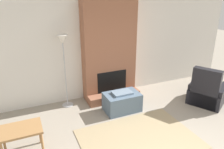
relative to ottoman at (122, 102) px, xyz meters
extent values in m
cube|color=silver|center=(0.04, 1.09, 1.06)|extent=(8.06, 0.06, 2.60)
cube|color=#935B42|center=(0.04, 0.88, 1.06)|extent=(1.43, 0.36, 2.60)
cube|color=#935B42|center=(0.04, 0.54, -0.13)|extent=(1.43, 0.31, 0.21)
cube|color=black|center=(0.04, 0.69, 0.26)|extent=(0.83, 0.02, 0.57)
cube|color=slate|center=(0.00, 0.00, -0.01)|extent=(0.86, 0.56, 0.45)
cube|color=slate|center=(0.00, 0.00, 0.24)|extent=(0.47, 0.31, 0.05)
cube|color=black|center=(2.27, -0.51, -0.05)|extent=(1.17, 1.15, 0.38)
cube|color=black|center=(1.97, -0.68, 0.28)|extent=(0.50, 0.68, 1.02)
cube|color=black|center=(2.43, -0.80, 0.03)|extent=(0.77, 0.52, 0.52)
cube|color=black|center=(2.11, -0.22, 0.03)|extent=(0.77, 0.52, 0.52)
cube|color=#9E7042|center=(-2.31, -0.70, 0.30)|extent=(0.71, 0.52, 0.04)
cylinder|color=#9E7042|center=(-2.00, -0.92, 0.02)|extent=(0.04, 0.04, 0.52)
cylinder|color=#9E7042|center=(-2.63, -0.48, 0.02)|extent=(0.04, 0.04, 0.52)
cylinder|color=#9E7042|center=(-2.00, -0.48, 0.02)|extent=(0.04, 0.04, 0.52)
cylinder|color=#ADADB2|center=(-1.18, 0.80, -0.23)|extent=(0.28, 0.28, 0.02)
cylinder|color=#ADADB2|center=(-1.18, 0.80, 0.59)|extent=(0.03, 0.03, 1.62)
cone|color=silver|center=(-1.18, 0.80, 1.50)|extent=(0.28, 0.28, 0.20)
cube|color=#9E8966|center=(-0.19, -1.15, -0.23)|extent=(2.29, 1.60, 0.01)
camera|label=1|loc=(-2.14, -4.25, 2.56)|focal=35.00mm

